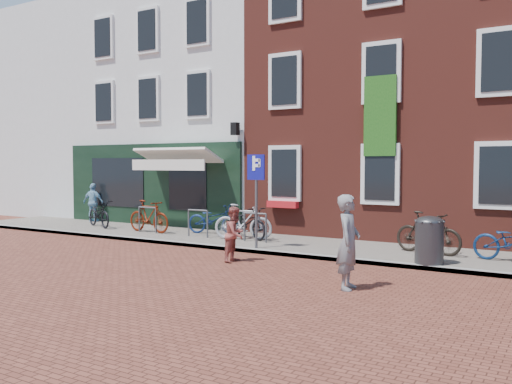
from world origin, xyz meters
The scene contains 16 objects.
ground centered at (0.00, 0.00, 0.00)m, with size 80.00×80.00×0.00m, color brown.
sidewalk centered at (1.00, 1.50, 0.05)m, with size 24.00×3.00×0.10m, color slate.
building_stucco centered at (-5.00, 7.00, 4.50)m, with size 8.00×8.00×9.00m, color silver.
building_brick_mid centered at (2.00, 7.00, 5.00)m, with size 6.00×8.00×10.00m, color maroon.
filler_left centered at (-12.50, 7.00, 4.50)m, with size 7.00×8.00×9.00m, color silver.
litter_bin centered at (5.48, 0.30, 0.68)m, with size 0.61×0.61×1.12m.
parking_sign centered at (1.11, 0.24, 1.77)m, with size 0.50×0.08×2.43m.
woman centered at (4.68, -2.45, 0.87)m, with size 0.63×0.41×1.73m, color slate.
boy centered at (1.39, -1.18, 0.64)m, with size 0.63×0.49×1.29m, color #9C4940.
cafe_person centered at (-7.49, 2.60, 0.83)m, with size 0.85×0.35×1.45m, color #88BBD9.
bicycle_0 centered at (-5.95, 1.45, 0.56)m, with size 0.61×1.76×0.93m, color black.
bicycle_1 centered at (-3.49, 1.24, 0.61)m, with size 0.48×1.71×1.03m, color #541506.
bicycle_2 centered at (-1.48, 1.99, 0.56)m, with size 0.61×1.76×0.93m, color #10224D.
bicycle_3 centered at (-0.03, 1.41, 0.61)m, with size 0.48×1.71×1.03m, color #A8A8AB.
bicycle_4 centered at (-0.05, 1.66, 0.56)m, with size 0.61×1.76×0.93m, color black.
bicycle_5 centered at (5.14, 1.64, 0.61)m, with size 0.48×1.71×1.03m, color black.
Camera 1 is at (8.26, -11.69, 2.29)m, focal length 37.92 mm.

